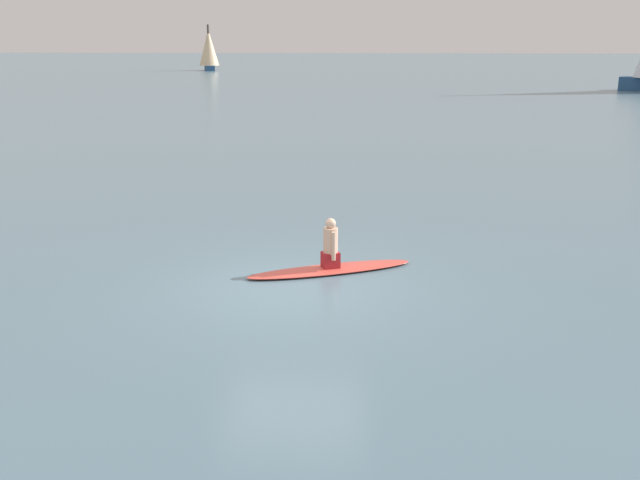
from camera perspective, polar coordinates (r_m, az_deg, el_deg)
ground_plane at (r=12.74m, az=-2.14°, el=-3.71°), size 400.00×400.00×0.00m
surfboard at (r=13.56m, az=0.82°, el=-2.30°), size 3.21×1.78×0.08m
person_paddler at (r=13.42m, az=0.83°, el=-0.41°), size 0.38×0.41×0.94m
sailboat_near_left at (r=99.72m, az=-8.72°, el=14.58°), size 3.21×3.88×5.85m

